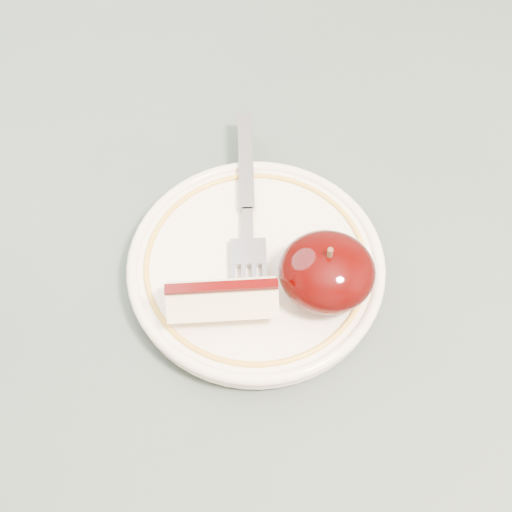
# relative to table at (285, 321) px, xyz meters

# --- Properties ---
(table) EXTENTS (0.90, 0.90, 0.75)m
(table) POSITION_rel_table_xyz_m (0.00, 0.00, 0.00)
(table) COLOR brown
(table) RESTS_ON ground
(plate) EXTENTS (0.20, 0.20, 0.02)m
(plate) POSITION_rel_table_xyz_m (-0.03, -0.01, 0.10)
(plate) COLOR #EBE2C5
(plate) RESTS_ON table
(apple_half) EXTENTS (0.07, 0.07, 0.05)m
(apple_half) POSITION_rel_table_xyz_m (0.03, -0.02, 0.13)
(apple_half) COLOR black
(apple_half) RESTS_ON plate
(apple_wedge) EXTENTS (0.08, 0.05, 0.04)m
(apple_wedge) POSITION_rel_table_xyz_m (-0.05, -0.05, 0.12)
(apple_wedge) COLOR beige
(apple_wedge) RESTS_ON plate
(fork) EXTENTS (0.04, 0.19, 0.00)m
(fork) POSITION_rel_table_xyz_m (-0.04, 0.04, 0.11)
(fork) COLOR #979A9F
(fork) RESTS_ON plate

